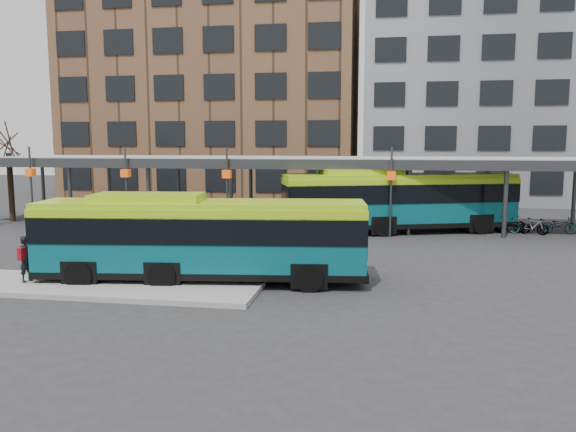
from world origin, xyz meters
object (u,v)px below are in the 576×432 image
(bus_front, at_px, (201,237))
(bus_rear, at_px, (398,199))
(tree, at_px, (11,184))
(pedestrian, at_px, (26,258))

(bus_front, xyz_separation_m, bus_rear, (7.35, 12.86, 0.20))
(bus_rear, bearing_deg, bus_front, -137.91)
(tree, height_order, bus_rear, tree)
(tree, height_order, pedestrian, tree)
(bus_front, bearing_deg, tree, 135.08)
(tree, bearing_deg, bus_front, -38.14)
(bus_front, distance_m, pedestrian, 6.10)
(tree, xyz_separation_m, bus_front, (17.10, -13.42, -0.76))
(pedestrian, bearing_deg, tree, 45.26)
(tree, distance_m, bus_front, 21.75)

